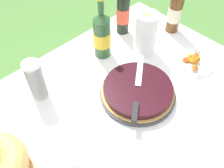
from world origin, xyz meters
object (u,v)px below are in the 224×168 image
at_px(berry_tart, 137,91).
at_px(serving_knife, 137,91).
at_px(cider_bottle_green, 102,35).
at_px(snack_plate_left, 194,62).
at_px(juice_bottle_red, 123,11).
at_px(paper_towel_roll, 146,34).
at_px(cup_stack, 36,81).
at_px(cider_bottle_amber, 175,10).

xyz_separation_m(berry_tart, serving_knife, (-0.02, -0.02, 0.04)).
height_order(serving_knife, cider_bottle_green, cider_bottle_green).
bearing_deg(serving_knife, snack_plate_left, -44.54).
height_order(juice_bottle_red, paper_towel_roll, juice_bottle_red).
distance_m(cup_stack, paper_towel_roll, 0.57).
relative_size(cup_stack, cider_bottle_green, 0.62).
height_order(serving_knife, juice_bottle_red, juice_bottle_red).
bearing_deg(berry_tart, paper_towel_roll, 35.63).
distance_m(cider_bottle_amber, snack_plate_left, 0.31).
height_order(cup_stack, cider_bottle_green, cider_bottle_green).
bearing_deg(cider_bottle_green, paper_towel_roll, -38.96).
bearing_deg(snack_plate_left, cider_bottle_green, 126.70).
xyz_separation_m(serving_knife, juice_bottle_red, (0.31, 0.39, 0.07)).
xyz_separation_m(cup_stack, juice_bottle_red, (0.60, 0.07, 0.03)).
bearing_deg(cider_bottle_green, juice_bottle_red, 16.50).
xyz_separation_m(berry_tart, cider_bottle_amber, (0.49, 0.18, 0.10)).
distance_m(cider_bottle_amber, paper_towel_roll, 0.25).
relative_size(berry_tart, cider_bottle_green, 1.03).
bearing_deg(berry_tart, serving_knife, -142.64).
distance_m(juice_bottle_red, snack_plate_left, 0.46).
bearing_deg(cider_bottle_green, serving_knife, -106.59).
distance_m(cup_stack, cider_bottle_amber, 0.82).
xyz_separation_m(serving_knife, snack_plate_left, (0.37, -0.05, -0.05)).
bearing_deg(cup_stack, serving_knife, -47.35).
xyz_separation_m(cup_stack, cider_bottle_green, (0.39, 0.01, 0.02)).
distance_m(cup_stack, snack_plate_left, 0.76).
height_order(berry_tart, serving_knife, serving_knife).
xyz_separation_m(berry_tart, snack_plate_left, (0.35, -0.07, -0.01)).
bearing_deg(snack_plate_left, cup_stack, 151.44).
bearing_deg(paper_towel_roll, cider_bottle_green, 141.04).
distance_m(cider_bottle_green, juice_bottle_red, 0.22).
relative_size(serving_knife, juice_bottle_red, 0.92).
distance_m(cider_bottle_green, paper_towel_roll, 0.22).
distance_m(serving_knife, cider_bottle_amber, 0.56).
xyz_separation_m(berry_tart, cup_stack, (-0.31, 0.30, 0.07)).
relative_size(cup_stack, paper_towel_roll, 0.89).
xyz_separation_m(serving_knife, cup_stack, (-0.29, 0.31, 0.04)).
relative_size(juice_bottle_red, snack_plate_left, 1.74).
bearing_deg(snack_plate_left, paper_towel_roll, 114.99).
height_order(berry_tart, cider_bottle_green, cider_bottle_green).
height_order(cider_bottle_amber, paper_towel_roll, cider_bottle_amber).
distance_m(snack_plate_left, paper_towel_roll, 0.28).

